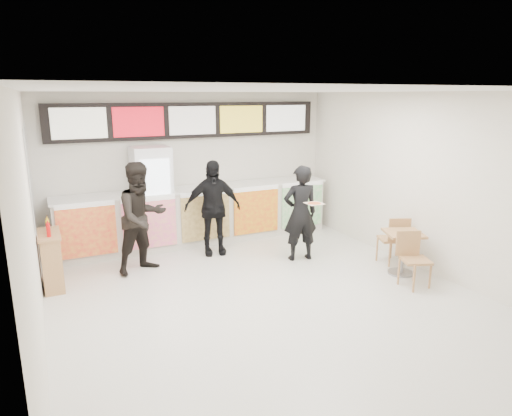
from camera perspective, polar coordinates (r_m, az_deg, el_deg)
floor at (r=6.84m, az=1.66°, el=-11.55°), size 7.00×7.00×0.00m
ceiling at (r=6.17m, az=1.86°, el=14.47°), size 7.00×7.00×0.00m
wall_back at (r=9.53m, az=-8.00°, el=5.11°), size 6.00×0.00×6.00m
wall_left at (r=5.67m, az=-26.31°, el=-2.30°), size 0.00×7.00×7.00m
wall_right at (r=8.14m, az=20.88°, el=2.82°), size 0.00×7.00×7.00m
service_counter at (r=9.34m, az=-7.04°, el=-0.86°), size 5.56×0.77×1.14m
menu_board at (r=9.35m, az=-8.04°, el=10.80°), size 5.50×0.14×0.70m
drinks_fridge at (r=9.01m, az=-12.79°, el=1.15°), size 0.70×0.67×2.00m
mirror_panel at (r=8.02m, az=-26.43°, el=3.93°), size 0.01×2.00×1.50m
customer_main at (r=8.25m, az=5.56°, el=-0.65°), size 0.70×0.52×1.74m
customer_left at (r=7.88m, az=-14.07°, el=-1.18°), size 1.11×0.99×1.88m
customer_mid at (r=8.55m, az=-5.46°, el=0.04°), size 1.11×0.61×1.79m
pizza_slice at (r=7.81m, az=7.31°, el=0.62°), size 0.36×0.36×0.02m
cafe_table at (r=8.02m, az=17.88°, el=-4.44°), size 0.93×1.53×0.87m
condiment_ledge at (r=7.81m, az=-24.17°, el=-5.92°), size 0.32×0.79×1.06m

